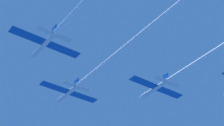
{
  "coord_description": "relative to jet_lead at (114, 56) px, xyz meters",
  "views": [
    {
      "loc": [
        -50.46,
        -91.73,
        -60.04
      ],
      "look_at": [
        0.01,
        -21.53,
        -0.08
      ],
      "focal_mm": 60.81,
      "sensor_mm": 36.0,
      "label": 1
    }
  ],
  "objects": [
    {
      "name": "jet_right_wing",
      "position": [
        20.28,
        -17.68,
        -0.24
      ],
      "size": [
        19.68,
        75.3,
        3.26
      ],
      "color": "silver"
    },
    {
      "name": "jet_lead",
      "position": [
        0.0,
        0.0,
        0.0
      ],
      "size": [
        19.68,
        77.35,
        3.26
      ],
      "color": "silver"
    }
  ]
}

